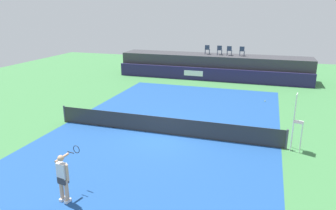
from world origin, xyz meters
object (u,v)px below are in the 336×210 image
umpire_chair (296,118)px  tennis_player (63,176)px  spectator_chair_right (242,51)px  tennis_ball (265,101)px  net_post_far (287,139)px  spectator_chair_left (220,50)px  spectator_chair_center (229,50)px  spectator_chair_far_left (207,49)px  net_post_near (64,114)px

umpire_chair → tennis_player: umpire_chair is taller
umpire_chair → spectator_chair_right: bearing=104.3°
tennis_ball → net_post_far: bearing=-81.9°
spectator_chair_left → spectator_chair_center: same height
spectator_chair_right → tennis_ball: 8.08m
spectator_chair_far_left → spectator_chair_center: same height
net_post_near → tennis_player: tennis_player is taller
spectator_chair_far_left → spectator_chair_left: same height
spectator_chair_left → spectator_chair_right: 2.12m
tennis_player → net_post_near: bearing=125.3°
spectator_chair_left → spectator_chair_center: size_ratio=1.00×
net_post_near → spectator_chair_center: bearing=63.4°
spectator_chair_left → net_post_far: size_ratio=0.89×
net_post_near → umpire_chair: bearing=0.1°
umpire_chair → tennis_player: bearing=-138.6°
spectator_chair_center → spectator_chair_right: bearing=1.5°
net_post_near → tennis_ball: net_post_near is taller
spectator_chair_right → tennis_ball: (2.44, -7.23, -2.66)m
net_post_far → net_post_near: bearing=180.0°
net_post_far → spectator_chair_far_left: bearing=114.1°
net_post_far → tennis_player: tennis_player is taller
tennis_ball → spectator_chair_far_left: bearing=127.9°
spectator_chair_left → net_post_far: (5.71, -15.43, -2.19)m
spectator_chair_far_left → net_post_far: size_ratio=0.89×
spectator_chair_center → net_post_near: size_ratio=0.89×
spectator_chair_far_left → tennis_ball: (5.76, -7.40, -2.66)m
spectator_chair_far_left → umpire_chair: size_ratio=0.32×
net_post_near → tennis_player: (4.88, -6.89, 0.46)m
spectator_chair_left → tennis_ball: size_ratio=13.06×
spectator_chair_center → spectator_chair_far_left: bearing=174.6°
net_post_far → spectator_chair_left: bearing=110.3°
tennis_player → spectator_chair_center: bearing=82.9°
spectator_chair_far_left → umpire_chair: bearing=-65.0°
tennis_player → tennis_ball: bearing=66.9°
spectator_chair_center → tennis_player: size_ratio=0.50×
net_post_near → tennis_player: bearing=-54.7°
net_post_far → tennis_ball: (-1.14, 8.07, -0.46)m
spectator_chair_far_left → net_post_far: spectator_chair_far_left is taller
spectator_chair_left → spectator_chair_center: (0.95, -0.16, 0.00)m
spectator_chair_left → net_post_near: 16.96m
spectator_chair_left → tennis_ball: bearing=-58.2°
net_post_far → tennis_player: bearing=-137.5°
umpire_chair → tennis_ball: bearing=100.2°
spectator_chair_far_left → spectator_chair_right: same height
spectator_chair_center → umpire_chair: 16.10m
spectator_chair_far_left → umpire_chair: spectator_chair_far_left is taller
net_post_near → net_post_far: bearing=0.0°
spectator_chair_center → net_post_near: 17.21m
spectator_chair_left → umpire_chair: spectator_chair_left is taller
umpire_chair → net_post_far: bearing=-176.4°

